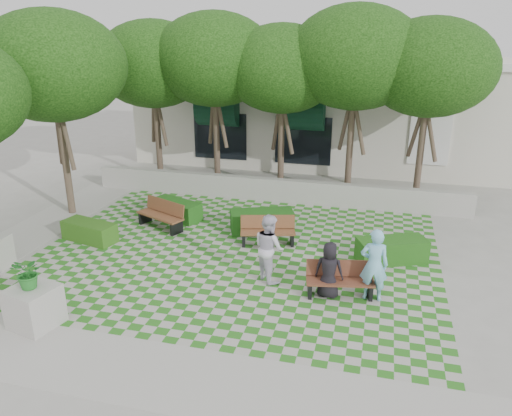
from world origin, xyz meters
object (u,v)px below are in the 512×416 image
(person_blue, at_px, (374,265))
(hedge_east, at_px, (392,250))
(hedge_west, at_px, (90,231))
(planter_front, at_px, (33,298))
(person_dark, at_px, (329,270))
(hedge_midright, at_px, (262,221))
(hedge_midleft, at_px, (177,210))
(person_white, at_px, (269,248))
(bench_mid, at_px, (268,231))
(bench_west, at_px, (162,215))
(bench_east, at_px, (340,280))

(person_blue, bearing_deg, hedge_east, -104.37)
(hedge_west, distance_m, person_blue, 9.16)
(planter_front, height_order, person_dark, planter_front)
(person_blue, relative_size, person_dark, 1.29)
(planter_front, distance_m, person_dark, 7.11)
(person_dark, bearing_deg, hedge_midright, -49.84)
(hedge_midleft, bearing_deg, planter_front, -93.73)
(hedge_midright, height_order, planter_front, planter_front)
(person_blue, distance_m, person_white, 2.82)
(hedge_midleft, relative_size, hedge_west, 1.03)
(hedge_west, relative_size, person_blue, 0.94)
(hedge_west, height_order, person_white, person_white)
(hedge_west, xyz_separation_m, person_dark, (7.92, -1.62, 0.43))
(bench_mid, height_order, hedge_midleft, bench_mid)
(bench_mid, bearing_deg, bench_west, 158.82)
(bench_east, distance_m, hedge_midright, 4.67)
(hedge_midleft, xyz_separation_m, planter_front, (-0.47, -7.22, 0.38))
(bench_east, xyz_separation_m, hedge_east, (1.30, 2.37, -0.09))
(planter_front, bearing_deg, bench_west, 86.97)
(person_white, bearing_deg, bench_mid, -30.09)
(bench_west, xyz_separation_m, hedge_midleft, (0.14, 0.97, -0.13))
(hedge_west, distance_m, person_white, 6.35)
(person_blue, bearing_deg, person_white, -10.87)
(bench_mid, relative_size, bench_west, 0.95)
(hedge_west, bearing_deg, hedge_east, 5.29)
(person_blue, bearing_deg, hedge_midleft, -32.72)
(bench_mid, relative_size, planter_front, 1.04)
(bench_mid, bearing_deg, person_white, -91.16)
(hedge_midright, relative_size, person_white, 1.10)
(bench_east, height_order, hedge_midleft, bench_east)
(hedge_east, height_order, hedge_midright, hedge_midright)
(bench_mid, xyz_separation_m, person_dark, (2.26, -2.82, 0.31))
(hedge_midleft, xyz_separation_m, person_dark, (5.97, -4.20, 0.42))
(bench_west, relative_size, hedge_midleft, 1.02)
(hedge_midright, relative_size, person_blue, 1.08)
(bench_west, xyz_separation_m, person_dark, (6.11, -3.23, 0.29))
(bench_west, distance_m, planter_front, 6.27)
(hedge_west, height_order, person_blue, person_blue)
(hedge_midleft, distance_m, hedge_west, 3.23)
(planter_front, bearing_deg, bench_east, 25.17)
(hedge_midright, bearing_deg, hedge_east, -16.39)
(hedge_midleft, bearing_deg, person_white, -40.59)
(hedge_midleft, height_order, hedge_west, hedge_midleft)
(hedge_west, bearing_deg, person_blue, -9.33)
(bench_east, distance_m, person_white, 2.07)
(hedge_midleft, xyz_separation_m, person_blue, (7.07, -4.06, 0.64))
(bench_west, relative_size, person_dark, 1.27)
(hedge_east, height_order, hedge_midleft, hedge_east)
(hedge_east, bearing_deg, bench_west, 174.59)
(bench_east, height_order, bench_west, bench_west)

